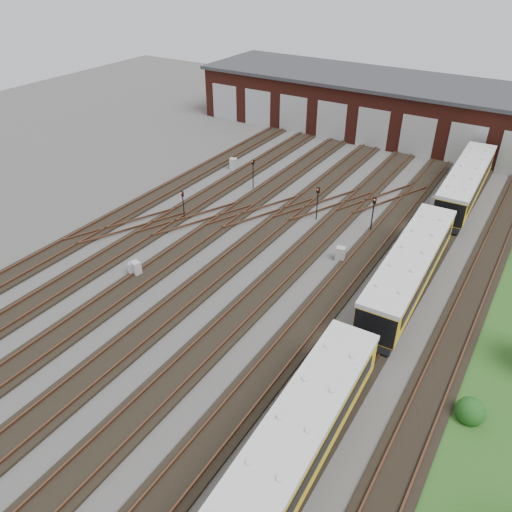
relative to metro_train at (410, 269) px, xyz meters
The scene contains 14 objects.
ground 13.90m from the metro_train, 136.52° to the right, with size 120.00×120.00×0.00m, color #43403E.
track_network 13.62m from the metro_train, 138.82° to the right, with size 30.40×70.00×0.33m.
maintenance_shed 32.12m from the metro_train, 108.17° to the left, with size 51.00×12.50×6.35m.
metro_train is the anchor object (origin of this frame).
signal_mast_0 19.02m from the metro_train, behind, with size 0.25×0.24×2.63m.
signal_mast_1 19.36m from the metro_train, 154.43° to the left, with size 0.26×0.25×2.86m.
signal_mast_2 8.19m from the metro_train, 127.61° to the left, with size 0.28×0.26×3.03m.
signal_mast_3 11.31m from the metro_train, 148.29° to the left, with size 0.26×0.25×2.95m.
relay_cabinet_0 18.65m from the metro_train, 153.81° to the right, with size 0.65×0.54×1.09m, color #A7AAAC.
relay_cabinet_1 24.51m from the metro_train, 152.55° to the left, with size 0.68×0.56×1.13m, color #A7AAAC.
relay_cabinet_2 18.91m from the metro_train, 154.05° to the right, with size 0.56×0.47×0.94m, color #A7AAAC.
relay_cabinet_3 5.61m from the metro_train, 167.49° to the left, with size 0.66×0.55×1.09m, color #A7AAAC.
relay_cabinet_4 13.97m from the metro_train, 97.91° to the left, with size 0.51×0.43×0.86m, color #A7AAAC.
bush_0 10.64m from the metro_train, 55.45° to the right, with size 1.45×1.45×1.45m, color #174413.
Camera 1 is at (15.82, -18.81, 20.15)m, focal length 35.00 mm.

